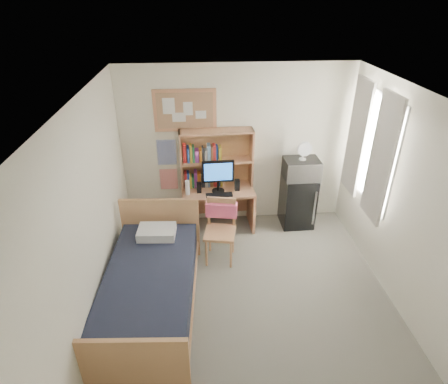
{
  "coord_description": "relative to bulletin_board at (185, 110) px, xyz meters",
  "views": [
    {
      "loc": [
        -0.61,
        -3.42,
        3.54
      ],
      "look_at": [
        -0.26,
        1.2,
        0.99
      ],
      "focal_mm": 30.0,
      "sensor_mm": 36.0,
      "label": 1
    }
  ],
  "objects": [
    {
      "name": "wall_left",
      "position": [
        -1.02,
        -2.08,
        -0.62
      ],
      "size": [
        0.04,
        4.2,
        2.6
      ],
      "primitive_type": "cube",
      "color": "white",
      "rests_on": "floor"
    },
    {
      "name": "curtain_right",
      "position": [
        2.5,
        -0.48,
        -0.32
      ],
      "size": [
        0.04,
        0.55,
        1.7
      ],
      "primitive_type": "cube",
      "color": "beige",
      "rests_on": "wall_right"
    },
    {
      "name": "poster_japan",
      "position": [
        -0.32,
        0.01,
        -1.14
      ],
      "size": [
        0.28,
        0.01,
        0.36
      ],
      "primitive_type": "cube",
      "color": "red",
      "rests_on": "wall_back"
    },
    {
      "name": "curtain_left",
      "position": [
        2.5,
        -1.28,
        -0.32
      ],
      "size": [
        0.04,
        0.55,
        1.7
      ],
      "primitive_type": "cube",
      "color": "beige",
      "rests_on": "wall_right"
    },
    {
      "name": "monitor",
      "position": [
        0.47,
        -0.35,
        -0.94
      ],
      "size": [
        0.49,
        0.06,
        0.53
      ],
      "primitive_type": "cube",
      "rotation": [
        0.0,
        0.0,
        0.04
      ],
      "color": "black",
      "rests_on": "desk"
    },
    {
      "name": "wall_back",
      "position": [
        0.78,
        0.02,
        -0.62
      ],
      "size": [
        3.6,
        0.04,
        2.6
      ],
      "primitive_type": "cube",
      "color": "white",
      "rests_on": "floor"
    },
    {
      "name": "desk",
      "position": [
        0.46,
        -0.29,
        -1.56
      ],
      "size": [
        1.17,
        0.62,
        0.71
      ],
      "primitive_type": "cube",
      "rotation": [
        0.0,
        0.0,
        0.04
      ],
      "color": "tan",
      "rests_on": "floor"
    },
    {
      "name": "bed",
      "position": [
        -0.47,
        -2.05,
        -1.63
      ],
      "size": [
        1.19,
        2.19,
        0.59
      ],
      "primitive_type": "cube",
      "rotation": [
        0.0,
        0.0,
        -0.06
      ],
      "color": "black",
      "rests_on": "floor"
    },
    {
      "name": "mini_fridge",
      "position": [
        1.79,
        -0.26,
        -1.49
      ],
      "size": [
        0.52,
        0.52,
        0.87
      ],
      "primitive_type": "cube",
      "rotation": [
        0.0,
        0.0,
        0.01
      ],
      "color": "black",
      "rests_on": "floor"
    },
    {
      "name": "wall_right",
      "position": [
        2.58,
        -2.08,
        -0.62
      ],
      "size": [
        0.04,
        4.2,
        2.6
      ],
      "primitive_type": "cube",
      "color": "white",
      "rests_on": "floor"
    },
    {
      "name": "speaker_right",
      "position": [
        0.77,
        -0.34,
        -1.11
      ],
      "size": [
        0.08,
        0.08,
        0.18
      ],
      "primitive_type": "cube",
      "rotation": [
        0.0,
        0.0,
        0.04
      ],
      "color": "black",
      "rests_on": "desk"
    },
    {
      "name": "water_bottle",
      "position": [
        -0.01,
        -0.41,
        -1.09
      ],
      "size": [
        0.07,
        0.07,
        0.23
      ],
      "primitive_type": "cylinder",
      "rotation": [
        0.0,
        0.0,
        0.04
      ],
      "color": "white",
      "rests_on": "desk"
    },
    {
      "name": "poster_wave",
      "position": [
        -0.32,
        0.01,
        -0.67
      ],
      "size": [
        0.3,
        0.01,
        0.42
      ],
      "primitive_type": "cube",
      "color": "#2A42A9",
      "rests_on": "wall_back"
    },
    {
      "name": "floor",
      "position": [
        0.78,
        -2.08,
        -1.93
      ],
      "size": [
        3.6,
        4.2,
        0.02
      ],
      "primitive_type": "cube",
      "color": "gray",
      "rests_on": "ground"
    },
    {
      "name": "pillow",
      "position": [
        -0.42,
        -1.3,
        -1.27
      ],
      "size": [
        0.52,
        0.38,
        0.12
      ],
      "primitive_type": "cube",
      "rotation": [
        0.0,
        0.0,
        -0.06
      ],
      "color": "white",
      "rests_on": "bed"
    },
    {
      "name": "microwave",
      "position": [
        1.79,
        -0.28,
        -0.89
      ],
      "size": [
        0.54,
        0.42,
        0.31
      ],
      "primitive_type": "cube",
      "rotation": [
        0.0,
        0.0,
        0.01
      ],
      "color": "silver",
      "rests_on": "mini_fridge"
    },
    {
      "name": "hutch",
      "position": [
        0.46,
        -0.14,
        -0.74
      ],
      "size": [
        1.15,
        0.34,
        0.93
      ],
      "primitive_type": "cube",
      "rotation": [
        0.0,
        0.0,
        0.04
      ],
      "color": "tan",
      "rests_on": "desk"
    },
    {
      "name": "bulletin_board",
      "position": [
        0.0,
        0.0,
        0.0
      ],
      "size": [
        0.94,
        0.03,
        0.64
      ],
      "primitive_type": "cube",
      "color": "#A97E59",
      "rests_on": "wall_back"
    },
    {
      "name": "window_unit",
      "position": [
        2.53,
        -0.88,
        -0.32
      ],
      "size": [
        0.1,
        1.4,
        1.7
      ],
      "primitive_type": "cube",
      "color": "white",
      "rests_on": "wall_right"
    },
    {
      "name": "hoodie",
      "position": [
        0.48,
        -0.93,
        -1.19
      ],
      "size": [
        0.47,
        0.22,
        0.21
      ],
      "primitive_type": "cube",
      "rotation": [
        0.0,
        0.0,
        -0.18
      ],
      "color": "#FF6189",
      "rests_on": "desk_chair"
    },
    {
      "name": "ceiling",
      "position": [
        0.78,
        -2.08,
        0.68
      ],
      "size": [
        3.6,
        4.2,
        0.02
      ],
      "primitive_type": "cube",
      "color": "white",
      "rests_on": "wall_back"
    },
    {
      "name": "desk_fan",
      "position": [
        1.79,
        -0.28,
        -0.6
      ],
      "size": [
        0.22,
        0.22,
        0.27
      ],
      "primitive_type": "cylinder",
      "rotation": [
        0.0,
        0.0,
        0.01
      ],
      "color": "white",
      "rests_on": "microwave"
    },
    {
      "name": "speaker_left",
      "position": [
        0.17,
        -0.36,
        -1.12
      ],
      "size": [
        0.07,
        0.07,
        0.17
      ],
      "primitive_type": "cube",
      "rotation": [
        0.0,
        0.0,
        0.04
      ],
      "color": "black",
      "rests_on": "desk"
    },
    {
      "name": "keyboard",
      "position": [
        0.47,
        -0.49,
        -1.2
      ],
      "size": [
        0.42,
        0.15,
        0.02
      ],
      "primitive_type": "cube",
      "rotation": [
        0.0,
        0.0,
        0.04
      ],
      "color": "black",
      "rests_on": "desk"
    },
    {
      "name": "desk_chair",
      "position": [
        0.44,
        -1.12,
        -1.45
      ],
      "size": [
        0.55,
        0.55,
        0.94
      ],
      "primitive_type": "cube",
      "rotation": [
        0.0,
        0.0,
        -0.18
      ],
      "color": "tan",
      "rests_on": "floor"
    }
  ]
}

